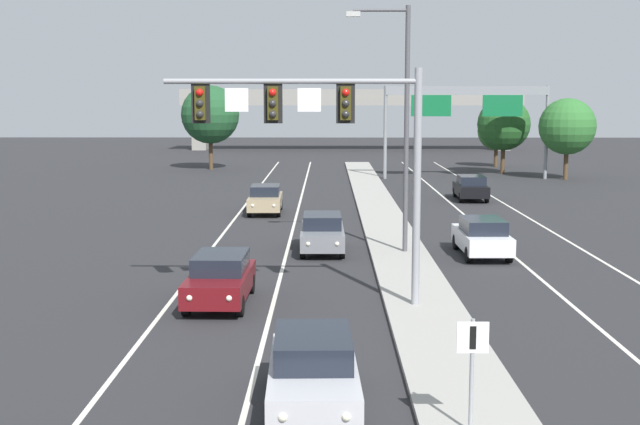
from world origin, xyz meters
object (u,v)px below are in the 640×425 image
object	(u,v)px
overhead_signal_mast	(327,130)
median_sign_post	(472,359)
street_lamp_median	(401,115)
car_oncoming_darkred	(220,278)
car_oncoming_grey	(322,232)
tree_far_right_b	(567,127)
car_oncoming_silver	(313,371)
tree_far_right_c	(504,124)
car_receding_black	(471,187)
car_oncoming_tan	(265,199)
car_receding_white	(482,236)
highway_sign_gantry	(467,102)
tree_far_left_c	(210,115)
tree_far_right_a	(497,131)

from	to	relation	value
overhead_signal_mast	median_sign_post	bearing A→B (deg)	-74.60
street_lamp_median	car_oncoming_darkred	xyz separation A→B (m)	(-6.38, -8.39, -4.97)
car_oncoming_grey	tree_far_right_b	xyz separation A→B (m)	(19.39, 32.01, 3.43)
car_oncoming_silver	tree_far_right_c	bearing A→B (deg)	74.35
car_oncoming_grey	car_receding_black	bearing A→B (deg)	62.72
car_oncoming_tan	car_receding_black	distance (m)	14.20
car_receding_white	highway_sign_gantry	size ratio (longest dim) A/B	0.34
street_lamp_median	tree_far_left_c	size ratio (longest dim) A/B	1.30
car_oncoming_darkred	highway_sign_gantry	size ratio (longest dim) A/B	0.34
street_lamp_median	car_oncoming_tan	world-z (taller)	street_lamp_median
median_sign_post	car_receding_black	xyz separation A→B (m)	(6.48, 37.89, -0.77)
overhead_signal_mast	median_sign_post	distance (m)	10.99
car_oncoming_silver	car_oncoming_grey	size ratio (longest dim) A/B	1.01
tree_far_right_a	tree_far_right_b	size ratio (longest dim) A/B	0.80
median_sign_post	tree_far_right_a	xyz separation A→B (m)	(13.40, 64.33, 1.80)
car_receding_white	car_oncoming_silver	bearing A→B (deg)	-111.22
overhead_signal_mast	car_oncoming_silver	bearing A→B (deg)	-91.98
median_sign_post	car_oncoming_silver	bearing A→B (deg)	153.53
car_oncoming_grey	tree_far_left_c	size ratio (longest dim) A/B	0.58
car_oncoming_tan	car_receding_black	bearing A→B (deg)	26.48
median_sign_post	tree_far_left_c	size ratio (longest dim) A/B	0.29
street_lamp_median	car_oncoming_silver	distance (m)	18.42
highway_sign_gantry	tree_far_right_a	size ratio (longest dim) A/B	2.55
overhead_signal_mast	median_sign_post	size ratio (longest dim) A/B	3.51
tree_far_right_b	tree_far_left_c	bearing A→B (deg)	162.53
street_lamp_median	car_oncoming_silver	world-z (taller)	street_lamp_median
median_sign_post	tree_far_right_c	bearing A→B (deg)	77.61
car_oncoming_tan	car_receding_black	size ratio (longest dim) A/B	1.00
car_receding_white	tree_far_left_c	size ratio (longest dim) A/B	0.58
car_receding_black	street_lamp_median	bearing A→B (deg)	-108.10
car_oncoming_grey	tree_far_right_c	bearing A→B (deg)	67.48
car_receding_black	tree_far_left_c	xyz separation A→B (m)	(-19.89, 23.15, 4.20)
car_oncoming_darkred	car_receding_white	world-z (taller)	same
car_oncoming_grey	tree_far_right_a	xyz separation A→B (m)	(16.33, 44.70, 2.57)
median_sign_post	car_oncoming_darkred	size ratio (longest dim) A/B	0.49
overhead_signal_mast	car_receding_black	bearing A→B (deg)	71.79
car_oncoming_silver	tree_far_right_a	bearing A→B (deg)	75.36
car_oncoming_tan	tree_far_right_b	xyz separation A→B (m)	(22.68, 20.08, 3.43)
tree_far_right_c	tree_far_right_b	size ratio (longest dim) A/B	1.01
car_oncoming_darkred	tree_far_right_a	bearing A→B (deg)	70.08
car_receding_black	tree_far_right_b	distance (m)	17.33
car_oncoming_darkred	tree_far_right_a	distance (m)	57.28
median_sign_post	car_oncoming_darkred	bearing A→B (deg)	120.07
tree_far_right_b	car_oncoming_silver	bearing A→B (deg)	-111.23
car_receding_black	car_oncoming_grey	bearing A→B (deg)	-117.28
car_oncoming_silver	car_oncoming_grey	world-z (taller)	same
car_oncoming_grey	tree_far_left_c	xyz separation A→B (m)	(-10.47, 41.41, 4.20)
car_oncoming_tan	car_receding_black	world-z (taller)	same
overhead_signal_mast	tree_far_right_b	world-z (taller)	overhead_signal_mast
tree_far_left_c	car_oncoming_tan	bearing A→B (deg)	-76.32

